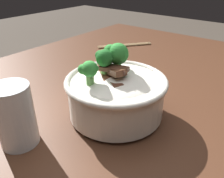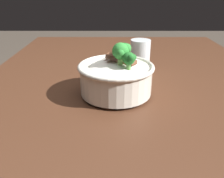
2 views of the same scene
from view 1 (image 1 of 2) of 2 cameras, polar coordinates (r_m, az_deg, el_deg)
dining_table at (r=0.58m, az=-4.21°, el=-12.63°), size 1.53×1.01×0.77m
rice_bowl at (r=0.48m, az=0.92°, el=-0.37°), size 0.21×0.21×0.16m
drinking_glass at (r=0.44m, az=-23.27°, el=-7.26°), size 0.07×0.07×0.12m
chopsticks_pair at (r=0.96m, az=3.27°, el=11.08°), size 0.19×0.16×0.01m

